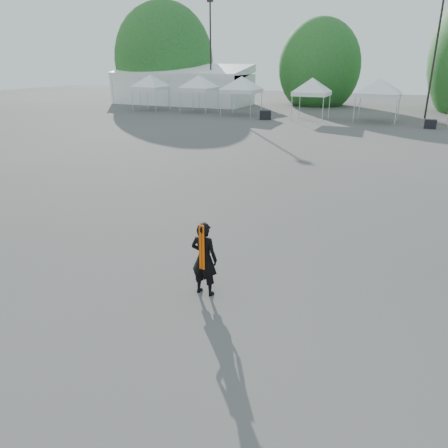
% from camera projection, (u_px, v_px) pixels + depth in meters
% --- Properties ---
extents(ground, '(120.00, 120.00, 0.00)m').
position_uv_depth(ground, '(277.00, 264.00, 10.72)').
color(ground, '#474442').
rests_on(ground, ground).
extents(marquee, '(15.00, 6.25, 4.23)m').
position_uv_depth(marquee, '(182.00, 86.00, 48.28)').
color(marquee, white).
rests_on(marquee, ground).
extents(light_pole_west, '(0.60, 0.25, 10.30)m').
position_uv_depth(light_pole_west, '(211.00, 48.00, 44.56)').
color(light_pole_west, black).
rests_on(light_pole_west, ground).
extents(light_pole_east, '(0.60, 0.25, 9.80)m').
position_uv_depth(light_pole_east, '(436.00, 49.00, 34.99)').
color(light_pole_east, black).
rests_on(light_pole_east, ground).
extents(tree_far_w, '(4.80, 4.80, 7.30)m').
position_uv_depth(tree_far_w, '(164.00, 61.00, 51.45)').
color(tree_far_w, '#382314').
rests_on(tree_far_w, ground).
extents(tree_mid_w, '(4.16, 4.16, 6.33)m').
position_uv_depth(tree_mid_w, '(319.00, 67.00, 46.56)').
color(tree_mid_w, '#382314').
rests_on(tree_mid_w, ground).
extents(tent_a, '(3.98, 3.98, 3.88)m').
position_uv_depth(tent_a, '(150.00, 78.00, 41.98)').
color(tent_a, silver).
rests_on(tent_a, ground).
extents(tent_b, '(4.08, 4.08, 3.88)m').
position_uv_depth(tent_b, '(199.00, 78.00, 40.54)').
color(tent_b, silver).
rests_on(tent_b, ground).
extents(tent_c, '(4.27, 4.27, 3.88)m').
position_uv_depth(tent_c, '(242.00, 79.00, 38.13)').
color(tent_c, silver).
rests_on(tent_c, ground).
extents(tent_d, '(3.87, 3.87, 3.88)m').
position_uv_depth(tent_d, '(312.00, 81.00, 35.16)').
color(tent_d, silver).
rests_on(tent_d, ground).
extents(tent_e, '(4.62, 4.62, 3.88)m').
position_uv_depth(tent_e, '(380.00, 82.00, 33.94)').
color(tent_e, silver).
rests_on(tent_e, ground).
extents(man, '(0.61, 0.42, 1.63)m').
position_uv_depth(man, '(204.00, 259.00, 9.12)').
color(man, black).
rests_on(man, ground).
extents(crate_west, '(1.11, 0.98, 0.72)m').
position_uv_depth(crate_west, '(265.00, 115.00, 36.29)').
color(crate_west, black).
rests_on(crate_west, ground).
extents(crate_mid, '(0.82, 0.64, 0.63)m').
position_uv_depth(crate_mid, '(430.00, 124.00, 31.56)').
color(crate_mid, black).
rests_on(crate_mid, ground).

